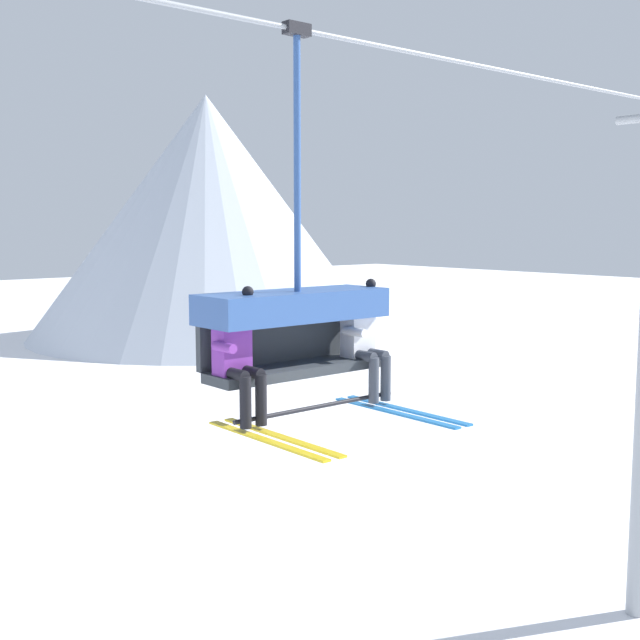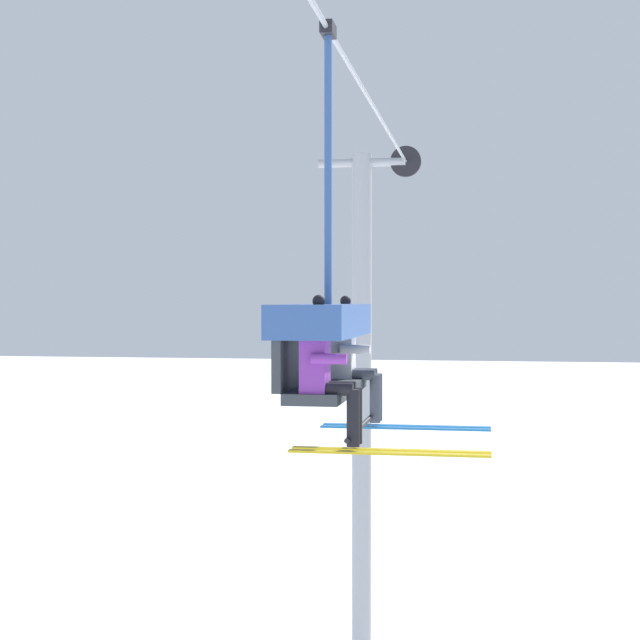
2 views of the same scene
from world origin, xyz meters
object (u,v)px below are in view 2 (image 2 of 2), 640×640
at_px(skier_purple, 329,371).
at_px(lift_tower_far, 363,396).
at_px(skier_white, 355,360).
at_px(chairlift_chair, 320,332).

bearing_deg(skier_purple, lift_tower_far, 5.52).
bearing_deg(skier_purple, skier_white, 0.00).
xyz_separation_m(lift_tower_far, chairlift_chair, (-8.76, -0.71, 1.46)).
distance_m(lift_tower_far, skier_purple, 9.69).
xyz_separation_m(chairlift_chair, skier_purple, (-0.81, -0.21, -0.31)).
xyz_separation_m(skier_purple, skier_white, (1.63, 0.00, 0.00)).
bearing_deg(skier_white, skier_purple, 180.00).
bearing_deg(lift_tower_far, skier_white, -173.36).
bearing_deg(skier_white, lift_tower_far, 6.64).
relative_size(lift_tower_far, chairlift_chair, 2.51).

